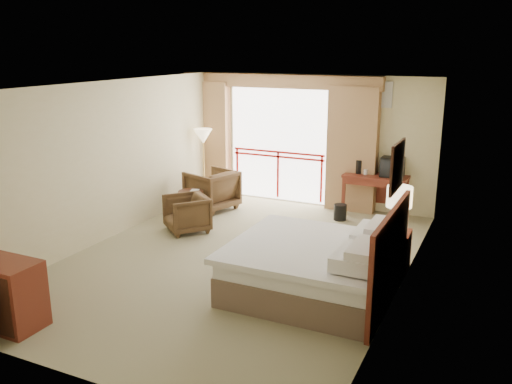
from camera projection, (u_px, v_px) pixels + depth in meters
The scene contains 28 objects.
floor at pixel (238, 259), 8.54m from camera, with size 7.00×7.00×0.00m, color gray.
ceiling at pixel (237, 85), 7.83m from camera, with size 7.00×7.00×0.00m, color white.
wall_back at pixel (314, 141), 11.24m from camera, with size 5.00×5.00×0.00m, color beige.
wall_front at pixel (69, 254), 5.13m from camera, with size 5.00×5.00×0.00m, color beige.
wall_left at pixel (107, 161), 9.21m from camera, with size 7.00×7.00×0.00m, color beige.
wall_right at pixel (406, 195), 7.15m from camera, with size 7.00×7.00×0.00m, color beige.
balcony_door at pixel (279, 145), 11.59m from camera, with size 2.40×2.40×0.00m, color white.
balcony_railing at pixel (278, 163), 11.67m from camera, with size 2.09×0.03×1.02m.
curtain_left at pixel (209, 138), 12.14m from camera, with size 1.00×0.26×2.50m, color #996C45.
curtain_right at pixel (352, 150), 10.78m from camera, with size 1.00×0.26×2.50m, color #996C45.
valance at pixel (277, 81), 11.15m from camera, with size 4.40×0.22×0.28m, color #996C45.
hvac_vent at pixel (379, 94), 10.41m from camera, with size 0.50×0.04×0.50m, color silver.
bed at pixel (317, 267), 7.30m from camera, with size 2.13×2.06×0.97m.
headboard at pixel (390, 259), 6.83m from camera, with size 0.06×2.10×1.30m, color #5D1E15.
framed_art at pixel (397, 167), 6.51m from camera, with size 0.04×0.72×0.60m.
nightstand at pixel (395, 250), 8.10m from camera, with size 0.41×0.49×0.59m, color #5D1E15.
table_lamp at pixel (399, 198), 7.94m from camera, with size 0.37×0.37×0.66m.
phone at pixel (391, 232), 7.91m from camera, with size 0.19×0.15×0.09m, color black.
desk at pixel (376, 183), 10.68m from camera, with size 1.24×0.60×0.81m.
tv at pixel (392, 167), 10.41m from camera, with size 0.42×0.34×0.38m.
coffee_maker at pixel (359, 167), 10.70m from camera, with size 0.13×0.13×0.27m, color black.
cup at pixel (366, 172), 10.61m from camera, with size 0.08×0.08×0.11m, color white.
wastebasket at pixel (340, 212), 10.43m from camera, with size 0.25×0.25×0.31m, color black.
armchair_far at pixel (212, 209), 11.18m from camera, with size 0.87×0.89×0.81m, color #422B16.
armchair_near at pixel (187, 231), 9.83m from camera, with size 0.71×0.73×0.67m, color #422B16.
side_table at pixel (191, 200), 10.50m from camera, with size 0.49×0.49×0.53m.
book at pixel (191, 191), 10.46m from camera, with size 0.16×0.21×0.02m, color white.
floor_lamp at pixel (203, 139), 11.54m from camera, with size 0.39×0.39×1.55m.
Camera 1 is at (3.65, -7.08, 3.26)m, focal length 38.00 mm.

